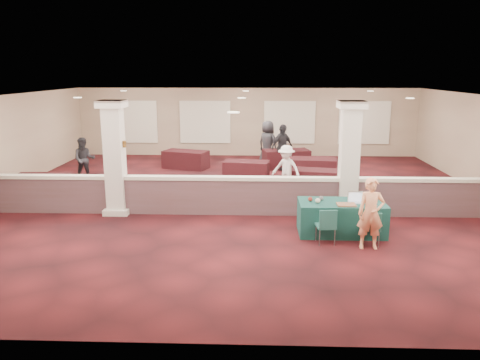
{
  "coord_description": "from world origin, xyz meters",
  "views": [
    {
      "loc": [
        0.47,
        -14.22,
        3.98
      ],
      "look_at": [
        0.02,
        -2.0,
        1.12
      ],
      "focal_mm": 35.0,
      "sensor_mm": 36.0,
      "label": 1
    }
  ],
  "objects_px": {
    "woman": "(371,214)",
    "far_table_back_right": "(310,168)",
    "attendee_c": "(282,147)",
    "near_table": "(341,218)",
    "far_table_front_left": "(43,185)",
    "attendee_a": "(84,159)",
    "attendee_b": "(286,168)",
    "far_table_front_center": "(246,170)",
    "attendee_d": "(268,143)",
    "far_table_front_right": "(316,179)",
    "far_table_back_left": "(186,159)",
    "conf_chair_main": "(372,225)",
    "far_table_back_center": "(286,159)",
    "conf_chair_side": "(327,223)"
  },
  "relations": [
    {
      "from": "attendee_d",
      "to": "attendee_c",
      "type": "bearing_deg",
      "value": 166.02
    },
    {
      "from": "far_table_front_left",
      "to": "attendee_a",
      "type": "relative_size",
      "value": 1.07
    },
    {
      "from": "far_table_front_center",
      "to": "far_table_front_right",
      "type": "distance_m",
      "value": 2.84
    },
    {
      "from": "near_table",
      "to": "attendee_d",
      "type": "xyz_separation_m",
      "value": [
        -1.67,
        8.57,
        0.56
      ]
    },
    {
      "from": "far_table_front_center",
      "to": "far_table_back_left",
      "type": "distance_m",
      "value": 3.19
    },
    {
      "from": "woman",
      "to": "far_table_back_right",
      "type": "height_order",
      "value": "woman"
    },
    {
      "from": "far_table_front_center",
      "to": "conf_chair_main",
      "type": "bearing_deg",
      "value": -65.87
    },
    {
      "from": "far_table_front_left",
      "to": "attendee_c",
      "type": "xyz_separation_m",
      "value": [
        7.98,
        4.44,
        0.58
      ]
    },
    {
      "from": "attendee_a",
      "to": "attendee_b",
      "type": "xyz_separation_m",
      "value": [
        7.32,
        -1.25,
        -0.02
      ]
    },
    {
      "from": "far_table_front_left",
      "to": "far_table_front_center",
      "type": "distance_m",
      "value": 7.09
    },
    {
      "from": "conf_chair_side",
      "to": "far_table_front_left",
      "type": "xyz_separation_m",
      "value": [
        -8.59,
        4.09,
        -0.16
      ]
    },
    {
      "from": "woman",
      "to": "attendee_d",
      "type": "distance_m",
      "value": 9.79
    },
    {
      "from": "near_table",
      "to": "attendee_d",
      "type": "distance_m",
      "value": 8.75
    },
    {
      "from": "near_table",
      "to": "far_table_front_left",
      "type": "height_order",
      "value": "near_table"
    },
    {
      "from": "conf_chair_side",
      "to": "attendee_a",
      "type": "distance_m",
      "value": 10.12
    },
    {
      "from": "attendee_a",
      "to": "attendee_c",
      "type": "height_order",
      "value": "attendee_c"
    },
    {
      "from": "far_table_front_right",
      "to": "attendee_b",
      "type": "xyz_separation_m",
      "value": [
        -1.04,
        -0.34,
        0.45
      ]
    },
    {
      "from": "conf_chair_side",
      "to": "far_table_front_center",
      "type": "relative_size",
      "value": 0.52
    },
    {
      "from": "far_table_back_center",
      "to": "attendee_a",
      "type": "xyz_separation_m",
      "value": [
        -7.57,
        -2.69,
        0.43
      ]
    },
    {
      "from": "woman",
      "to": "attendee_a",
      "type": "bearing_deg",
      "value": 145.45
    },
    {
      "from": "woman",
      "to": "far_table_back_left",
      "type": "bearing_deg",
      "value": 123.25
    },
    {
      "from": "attendee_c",
      "to": "far_table_back_right",
      "type": "bearing_deg",
      "value": -96.83
    },
    {
      "from": "woman",
      "to": "attendee_c",
      "type": "height_order",
      "value": "attendee_c"
    },
    {
      "from": "conf_chair_side",
      "to": "attendee_d",
      "type": "xyz_separation_m",
      "value": [
        -1.19,
        9.35,
        0.45
      ]
    },
    {
      "from": "far_table_front_center",
      "to": "far_table_back_right",
      "type": "relative_size",
      "value": 0.89
    },
    {
      "from": "conf_chair_main",
      "to": "far_table_front_center",
      "type": "height_order",
      "value": "conf_chair_main"
    },
    {
      "from": "conf_chair_main",
      "to": "attendee_d",
      "type": "height_order",
      "value": "attendee_d"
    },
    {
      "from": "far_table_back_left",
      "to": "near_table",
      "type": "bearing_deg",
      "value": -57.18
    },
    {
      "from": "conf_chair_main",
      "to": "attendee_d",
      "type": "distance_m",
      "value": 9.67
    },
    {
      "from": "woman",
      "to": "far_table_back_center",
      "type": "height_order",
      "value": "woman"
    },
    {
      "from": "near_table",
      "to": "far_table_front_left",
      "type": "relative_size",
      "value": 1.22
    },
    {
      "from": "woman",
      "to": "far_table_back_right",
      "type": "distance_m",
      "value": 7.21
    },
    {
      "from": "near_table",
      "to": "far_table_back_left",
      "type": "relative_size",
      "value": 1.17
    },
    {
      "from": "attendee_d",
      "to": "attendee_a",
      "type": "bearing_deg",
      "value": 65.78
    },
    {
      "from": "attendee_d",
      "to": "far_table_back_right",
      "type": "bearing_deg",
      "value": 164.7
    },
    {
      "from": "conf_chair_side",
      "to": "attendee_c",
      "type": "height_order",
      "value": "attendee_c"
    },
    {
      "from": "near_table",
      "to": "attendee_a",
      "type": "height_order",
      "value": "attendee_a"
    },
    {
      "from": "far_table_back_right",
      "to": "attendee_d",
      "type": "bearing_deg",
      "value": 123.69
    },
    {
      "from": "near_table",
      "to": "far_table_front_right",
      "type": "xyz_separation_m",
      "value": [
        -0.09,
        4.52,
        -0.07
      ]
    },
    {
      "from": "attendee_c",
      "to": "attendee_d",
      "type": "relative_size",
      "value": 0.97
    },
    {
      "from": "attendee_c",
      "to": "attendee_d",
      "type": "bearing_deg",
      "value": 85.22
    },
    {
      "from": "woman",
      "to": "attendee_c",
      "type": "bearing_deg",
      "value": 101.31
    },
    {
      "from": "conf_chair_side",
      "to": "far_table_back_center",
      "type": "relative_size",
      "value": 0.46
    },
    {
      "from": "conf_chair_main",
      "to": "far_table_back_left",
      "type": "relative_size",
      "value": 0.46
    },
    {
      "from": "conf_chair_side",
      "to": "far_table_back_right",
      "type": "relative_size",
      "value": 0.46
    },
    {
      "from": "near_table",
      "to": "attendee_d",
      "type": "height_order",
      "value": "attendee_d"
    },
    {
      "from": "far_table_front_center",
      "to": "attendee_c",
      "type": "relative_size",
      "value": 0.89
    },
    {
      "from": "near_table",
      "to": "attendee_a",
      "type": "relative_size",
      "value": 1.31
    },
    {
      "from": "far_table_front_center",
      "to": "attendee_c",
      "type": "bearing_deg",
      "value": 50.73
    },
    {
      "from": "far_table_front_right",
      "to": "attendee_d",
      "type": "distance_m",
      "value": 4.39
    }
  ]
}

